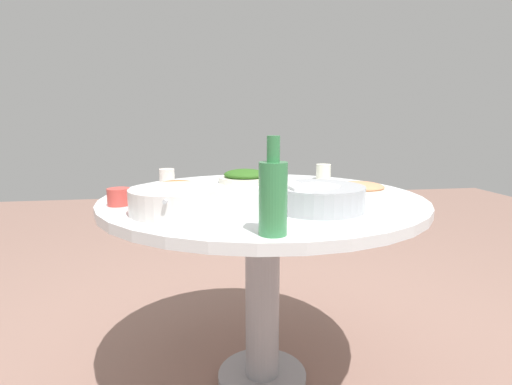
% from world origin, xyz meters
% --- Properties ---
extents(ground, '(8.00, 8.00, 0.00)m').
position_xyz_m(ground, '(0.00, 0.00, 0.00)').
color(ground, '#8D6A5D').
extents(round_dining_table, '(1.17, 1.17, 0.76)m').
position_xyz_m(round_dining_table, '(0.00, 0.00, 0.62)').
color(round_dining_table, '#99999E').
rests_on(round_dining_table, ground).
extents(rice_bowl, '(0.29, 0.29, 0.08)m').
position_xyz_m(rice_bowl, '(-0.13, 0.26, 0.80)').
color(rice_bowl, '#B2B5BA').
rests_on(rice_bowl, round_dining_table).
extents(soup_bowl, '(0.27, 0.30, 0.07)m').
position_xyz_m(soup_bowl, '(0.31, 0.23, 0.79)').
color(soup_bowl, silver).
rests_on(soup_bowl, round_dining_table).
extents(dish_shrimp, '(0.23, 0.23, 0.04)m').
position_xyz_m(dish_shrimp, '(-0.37, 0.02, 0.78)').
color(dish_shrimp, silver).
rests_on(dish_shrimp, round_dining_table).
extents(dish_greens, '(0.24, 0.24, 0.06)m').
position_xyz_m(dish_greens, '(0.02, -0.33, 0.78)').
color(dish_greens, silver).
rests_on(dish_greens, round_dining_table).
extents(dish_stirfry, '(0.23, 0.23, 0.05)m').
position_xyz_m(dish_stirfry, '(0.32, -0.10, 0.78)').
color(dish_stirfry, white).
rests_on(dish_stirfry, round_dining_table).
extents(green_bottle, '(0.07, 0.07, 0.24)m').
position_xyz_m(green_bottle, '(0.06, 0.51, 0.86)').
color(green_bottle, '#3A874D').
rests_on(green_bottle, round_dining_table).
extents(tea_cup_near, '(0.07, 0.07, 0.06)m').
position_xyz_m(tea_cup_near, '(0.49, 0.10, 0.79)').
color(tea_cup_near, '#CD463E').
rests_on(tea_cup_near, round_dining_table).
extents(tea_cup_far, '(0.07, 0.07, 0.07)m').
position_xyz_m(tea_cup_far, '(0.36, -0.33, 0.79)').
color(tea_cup_far, silver).
rests_on(tea_cup_far, round_dining_table).
extents(tea_cup_side, '(0.07, 0.07, 0.07)m').
position_xyz_m(tea_cup_side, '(-0.35, -0.35, 0.79)').
color(tea_cup_side, silver).
rests_on(tea_cup_side, round_dining_table).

